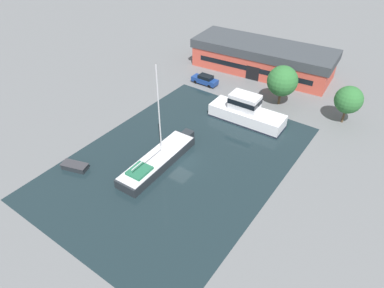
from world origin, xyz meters
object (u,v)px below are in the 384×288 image
object	(u,v)px
quay_tree_near_building	(282,81)
motor_cruiser	(246,112)
small_dinghy	(75,166)
warehouse_building	(262,58)
quay_tree_by_water	(349,100)
parked_car	(205,80)
sailboat_moored	(158,160)

from	to	relation	value
quay_tree_near_building	motor_cruiser	xyz separation A→B (m)	(-1.95, -7.42, -2.47)
motor_cruiser	small_dinghy	bearing A→B (deg)	149.68
quay_tree_near_building	small_dinghy	bearing A→B (deg)	-115.27
small_dinghy	warehouse_building	bearing A→B (deg)	153.87
quay_tree_by_water	parked_car	xyz separation A→B (m)	(-23.06, -1.61, -2.86)
parked_car	small_dinghy	size ratio (longest dim) A/B	1.34
quay_tree_by_water	sailboat_moored	distance (m)	27.93
warehouse_building	motor_cruiser	world-z (taller)	warehouse_building
sailboat_moored	small_dinghy	distance (m)	10.14
parked_car	small_dinghy	distance (m)	27.88
warehouse_building	quay_tree_near_building	xyz separation A→B (m)	(7.79, -9.46, 1.40)
parked_car	small_dinghy	bearing A→B (deg)	178.95
quay_tree_by_water	parked_car	size ratio (longest dim) A/B	1.21
quay_tree_by_water	small_dinghy	bearing A→B (deg)	-128.48
parked_car	sailboat_moored	world-z (taller)	sailboat_moored
warehouse_building	sailboat_moored	distance (m)	31.97
quay_tree_near_building	motor_cruiser	bearing A→B (deg)	-104.68
warehouse_building	small_dinghy	distance (m)	38.98
small_dinghy	motor_cruiser	bearing A→B (deg)	134.04
parked_car	quay_tree_near_building	bearing A→B (deg)	-85.43
parked_car	motor_cruiser	size ratio (longest dim) A/B	0.42
warehouse_building	parked_car	xyz separation A→B (m)	(-5.53, -10.59, -1.74)
warehouse_building	quay_tree_near_building	bearing A→B (deg)	-55.30
parked_car	warehouse_building	bearing A→B (deg)	-27.85
quay_tree_near_building	parked_car	distance (m)	13.73
motor_cruiser	parked_car	bearing A→B (deg)	59.27
quay_tree_by_water	small_dinghy	world-z (taller)	quay_tree_by_water
quay_tree_by_water	warehouse_building	bearing A→B (deg)	152.87
warehouse_building	quay_tree_near_building	world-z (taller)	quay_tree_near_building
warehouse_building	parked_car	distance (m)	12.07
sailboat_moored	quay_tree_near_building	bearing A→B (deg)	73.19
parked_car	sailboat_moored	xyz separation A→B (m)	(7.32, -21.27, -0.15)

